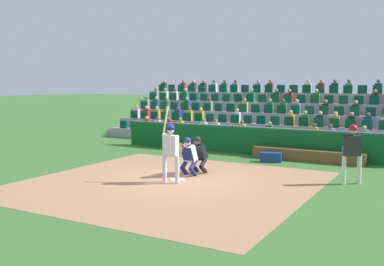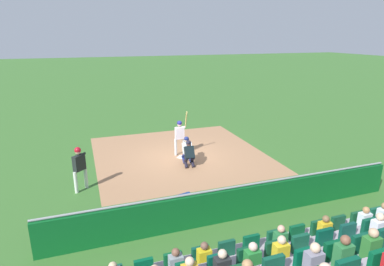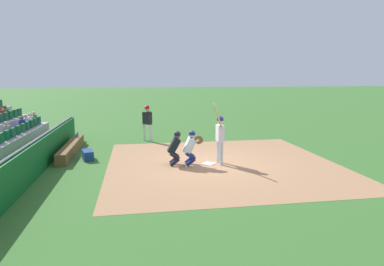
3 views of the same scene
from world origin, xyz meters
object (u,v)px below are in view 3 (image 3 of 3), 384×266
at_px(home_plate_umpire, 175,146).
at_px(water_bottle_on_bench, 78,135).
at_px(catcher_crouching, 191,146).
at_px(home_plate_marker, 209,164).
at_px(on_deck_batter, 147,119).
at_px(batter_at_plate, 220,134).
at_px(dugout_bench, 71,148).
at_px(equipment_duffel_bag, 88,155).

xyz_separation_m(home_plate_umpire, water_bottle_on_bench, (-3.84, -4.00, -0.13)).
distance_m(catcher_crouching, home_plate_umpire, 0.57).
relative_size(home_plate_marker, catcher_crouching, 0.34).
distance_m(water_bottle_on_bench, on_deck_batter, 3.34).
xyz_separation_m(batter_at_plate, water_bottle_on_bench, (-3.91, -5.65, -0.54)).
bearing_deg(home_plate_marker, home_plate_umpire, -92.88).
height_order(catcher_crouching, dugout_bench, catcher_crouching).
bearing_deg(catcher_crouching, water_bottle_on_bench, -130.73).
xyz_separation_m(home_plate_marker, batter_at_plate, (0.01, 0.40, 1.09)).
xyz_separation_m(batter_at_plate, on_deck_batter, (-4.78, -2.46, -0.02)).
distance_m(batter_at_plate, on_deck_batter, 5.38).
relative_size(dugout_bench, equipment_duffel_bag, 5.52).
distance_m(home_plate_umpire, dugout_bench, 4.80).
bearing_deg(on_deck_batter, dugout_bench, -56.01).
bearing_deg(dugout_bench, water_bottle_on_bench, 177.31).
distance_m(home_plate_umpire, water_bottle_on_bench, 5.55).
height_order(dugout_bench, water_bottle_on_bench, water_bottle_on_bench).
bearing_deg(water_bottle_on_bench, catcher_crouching, 49.27).
height_order(equipment_duffel_bag, on_deck_batter, on_deck_batter).
xyz_separation_m(home_plate_umpire, dugout_bench, (-2.52, -4.06, -0.47)).
bearing_deg(home_plate_marker, catcher_crouching, -87.76).
relative_size(equipment_duffel_bag, on_deck_batter, 0.44).
height_order(batter_at_plate, equipment_duffel_bag, batter_at_plate).
height_order(catcher_crouching, equipment_duffel_bag, catcher_crouching).
xyz_separation_m(batter_at_plate, equipment_duffel_bag, (-1.43, -4.89, -0.92)).
distance_m(home_plate_marker, water_bottle_on_bench, 6.56).
relative_size(home_plate_marker, equipment_duffel_bag, 0.56).
bearing_deg(water_bottle_on_bench, dugout_bench, -2.69).
bearing_deg(equipment_duffel_bag, on_deck_batter, 129.19).
bearing_deg(dugout_bench, on_deck_batter, 123.99).
xyz_separation_m(home_plate_umpire, on_deck_batter, (-4.71, -0.82, 0.40)).
bearing_deg(equipment_duffel_bag, water_bottle_on_bench, -177.93).
relative_size(dugout_bench, water_bottle_on_bench, 17.81).
relative_size(home_plate_umpire, dugout_bench, 0.29).
relative_size(catcher_crouching, on_deck_batter, 0.72).
xyz_separation_m(catcher_crouching, home_plate_umpire, (-0.09, -0.56, -0.03)).
bearing_deg(water_bottle_on_bench, equipment_duffel_bag, 16.91).
bearing_deg(catcher_crouching, home_plate_marker, 92.24).
xyz_separation_m(equipment_duffel_bag, on_deck_batter, (-3.35, 2.43, 0.91)).
distance_m(batter_at_plate, dugout_bench, 6.33).
height_order(home_plate_marker, dugout_bench, dugout_bench).
xyz_separation_m(home_plate_marker, catcher_crouching, (0.03, -0.68, 0.70)).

